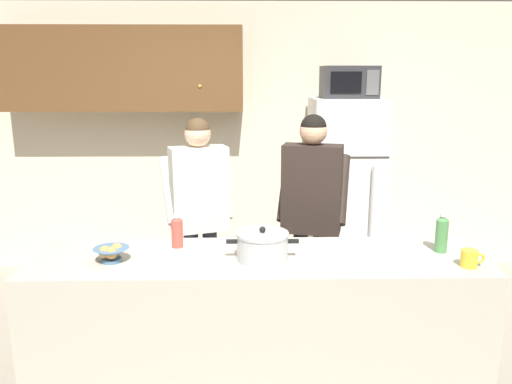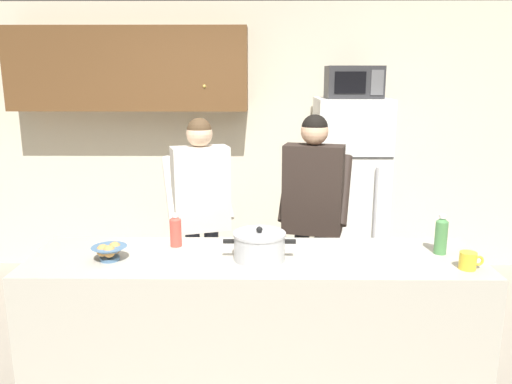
{
  "view_description": "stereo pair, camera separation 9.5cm",
  "coord_description": "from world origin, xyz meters",
  "px_view_note": "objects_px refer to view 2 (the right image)",
  "views": [
    {
      "loc": [
        -0.06,
        -2.75,
        1.94
      ],
      "look_at": [
        0.0,
        0.55,
        1.17
      ],
      "focal_mm": 35.66,
      "sensor_mm": 36.0,
      "label": 1
    },
    {
      "loc": [
        0.04,
        -2.75,
        1.94
      ],
      "look_at": [
        0.0,
        0.55,
        1.17
      ],
      "focal_mm": 35.66,
      "sensor_mm": 36.0,
      "label": 2
    }
  ],
  "objects_px": {
    "bread_bowl": "(109,252)",
    "cooking_pot": "(259,246)",
    "bottle_mid_counter": "(176,230)",
    "person_by_sink": "(313,201)",
    "bottle_near_edge": "(441,235)",
    "coffee_mug": "(468,261)",
    "microwave": "(354,82)",
    "refrigerator": "(348,192)",
    "person_near_pot": "(201,200)"
  },
  "relations": [
    {
      "from": "bread_bowl",
      "to": "microwave",
      "type": "bearing_deg",
      "value": 48.91
    },
    {
      "from": "microwave",
      "to": "bottle_near_edge",
      "type": "distance_m",
      "value": 1.97
    },
    {
      "from": "refrigerator",
      "to": "bottle_near_edge",
      "type": "relative_size",
      "value": 7.36
    },
    {
      "from": "cooking_pot",
      "to": "bottle_mid_counter",
      "type": "relative_size",
      "value": 2.0
    },
    {
      "from": "refrigerator",
      "to": "bottle_mid_counter",
      "type": "distance_m",
      "value": 2.15
    },
    {
      "from": "refrigerator",
      "to": "person_by_sink",
      "type": "relative_size",
      "value": 1.04
    },
    {
      "from": "bottle_near_edge",
      "to": "coffee_mug",
      "type": "bearing_deg",
      "value": -74.42
    },
    {
      "from": "microwave",
      "to": "bread_bowl",
      "type": "height_order",
      "value": "microwave"
    },
    {
      "from": "bottle_mid_counter",
      "to": "person_by_sink",
      "type": "bearing_deg",
      "value": 35.87
    },
    {
      "from": "microwave",
      "to": "bottle_mid_counter",
      "type": "distance_m",
      "value": 2.29
    },
    {
      "from": "person_near_pot",
      "to": "bottle_near_edge",
      "type": "distance_m",
      "value": 1.73
    },
    {
      "from": "microwave",
      "to": "person_by_sink",
      "type": "xyz_separation_m",
      "value": [
        -0.44,
        -1.01,
        -0.83
      ]
    },
    {
      "from": "microwave",
      "to": "person_by_sink",
      "type": "height_order",
      "value": "microwave"
    },
    {
      "from": "refrigerator",
      "to": "bread_bowl",
      "type": "bearing_deg",
      "value": -130.76
    },
    {
      "from": "cooking_pot",
      "to": "bottle_mid_counter",
      "type": "distance_m",
      "value": 0.55
    },
    {
      "from": "bottle_near_edge",
      "to": "person_near_pot",
      "type": "bearing_deg",
      "value": 149.91
    },
    {
      "from": "bread_bowl",
      "to": "bottle_near_edge",
      "type": "bearing_deg",
      "value": 4.04
    },
    {
      "from": "person_by_sink",
      "to": "bottle_mid_counter",
      "type": "bearing_deg",
      "value": -144.13
    },
    {
      "from": "microwave",
      "to": "cooking_pot",
      "type": "xyz_separation_m",
      "value": [
        -0.82,
        -1.88,
        -0.87
      ]
    },
    {
      "from": "cooking_pot",
      "to": "bottle_near_edge",
      "type": "bearing_deg",
      "value": 5.75
    },
    {
      "from": "cooking_pot",
      "to": "coffee_mug",
      "type": "bearing_deg",
      "value": -6.93
    },
    {
      "from": "coffee_mug",
      "to": "bottle_near_edge",
      "type": "relative_size",
      "value": 0.56
    },
    {
      "from": "cooking_pot",
      "to": "bottle_near_edge",
      "type": "relative_size",
      "value": 1.74
    },
    {
      "from": "bottle_near_edge",
      "to": "bottle_mid_counter",
      "type": "height_order",
      "value": "bottle_near_edge"
    },
    {
      "from": "person_by_sink",
      "to": "bottle_near_edge",
      "type": "height_order",
      "value": "person_by_sink"
    },
    {
      "from": "bread_bowl",
      "to": "bottle_mid_counter",
      "type": "xyz_separation_m",
      "value": [
        0.33,
        0.25,
        0.05
      ]
    },
    {
      "from": "person_near_pot",
      "to": "cooking_pot",
      "type": "relative_size",
      "value": 4.01
    },
    {
      "from": "refrigerator",
      "to": "bottle_mid_counter",
      "type": "relative_size",
      "value": 8.48
    },
    {
      "from": "person_by_sink",
      "to": "bread_bowl",
      "type": "relative_size",
      "value": 8.42
    },
    {
      "from": "person_by_sink",
      "to": "cooking_pot",
      "type": "bearing_deg",
      "value": -114.0
    },
    {
      "from": "refrigerator",
      "to": "coffee_mug",
      "type": "distance_m",
      "value": 2.06
    },
    {
      "from": "microwave",
      "to": "person_near_pot",
      "type": "xyz_separation_m",
      "value": [
        -1.26,
        -0.9,
        -0.85
      ]
    },
    {
      "from": "person_near_pot",
      "to": "cooking_pot",
      "type": "xyz_separation_m",
      "value": [
        0.44,
        -0.97,
        -0.02
      ]
    },
    {
      "from": "bread_bowl",
      "to": "refrigerator",
      "type": "bearing_deg",
      "value": 49.24
    },
    {
      "from": "person_by_sink",
      "to": "bottle_mid_counter",
      "type": "xyz_separation_m",
      "value": [
        -0.89,
        -0.64,
        -0.02
      ]
    },
    {
      "from": "bottle_mid_counter",
      "to": "bottle_near_edge",
      "type": "bearing_deg",
      "value": -4.14
    },
    {
      "from": "bottle_near_edge",
      "to": "cooking_pot",
      "type": "bearing_deg",
      "value": -174.25
    },
    {
      "from": "refrigerator",
      "to": "cooking_pot",
      "type": "relative_size",
      "value": 4.24
    },
    {
      "from": "person_near_pot",
      "to": "cooking_pot",
      "type": "distance_m",
      "value": 1.07
    },
    {
      "from": "person_near_pot",
      "to": "person_by_sink",
      "type": "distance_m",
      "value": 0.84
    },
    {
      "from": "bread_bowl",
      "to": "person_by_sink",
      "type": "bearing_deg",
      "value": 36.04
    },
    {
      "from": "bread_bowl",
      "to": "cooking_pot",
      "type": "bearing_deg",
      "value": 1.89
    },
    {
      "from": "bottle_mid_counter",
      "to": "microwave",
      "type": "bearing_deg",
      "value": 51.32
    },
    {
      "from": "person_near_pot",
      "to": "cooking_pot",
      "type": "height_order",
      "value": "person_near_pot"
    },
    {
      "from": "microwave",
      "to": "person_by_sink",
      "type": "distance_m",
      "value": 1.38
    },
    {
      "from": "person_near_pot",
      "to": "bottle_mid_counter",
      "type": "xyz_separation_m",
      "value": [
        -0.06,
        -0.75,
        0.0
      ]
    },
    {
      "from": "microwave",
      "to": "cooking_pot",
      "type": "bearing_deg",
      "value": -113.62
    },
    {
      "from": "coffee_mug",
      "to": "bottle_mid_counter",
      "type": "height_order",
      "value": "bottle_mid_counter"
    },
    {
      "from": "microwave",
      "to": "person_by_sink",
      "type": "relative_size",
      "value": 0.29
    },
    {
      "from": "refrigerator",
      "to": "coffee_mug",
      "type": "height_order",
      "value": "refrigerator"
    }
  ]
}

